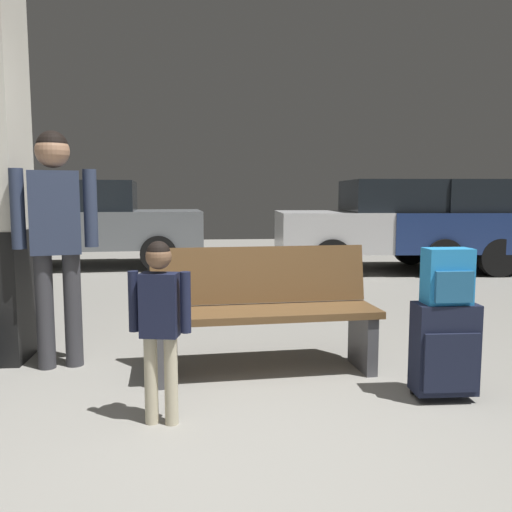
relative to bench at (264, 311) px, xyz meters
name	(u,v)px	position (x,y,z in m)	size (l,w,h in m)	color
ground_plane	(220,305)	(-0.24, 2.58, -0.49)	(18.00, 18.00, 0.10)	gray
bench	(264,311)	(0.00, 0.00, 0.00)	(1.63, 0.64, 0.89)	brown
suitcase	(445,349)	(1.05, -0.65, -0.12)	(0.38, 0.24, 0.60)	#191E33
backpack_bright	(448,277)	(1.05, -0.65, 0.33)	(0.28, 0.19, 0.34)	#268CD8
child	(160,313)	(-0.66, -0.84, 0.19)	(0.34, 0.23, 1.02)	beige
adult	(55,224)	(-1.48, 0.23, 0.62)	(0.57, 0.28, 1.72)	#38383D
parked_car_side	(500,222)	(4.55, 4.83, 0.36)	(4.20, 2.00, 1.51)	navy
parked_car_near	(402,223)	(2.90, 4.97, 0.36)	(4.18, 1.96, 1.51)	silver
parked_car_far	(81,221)	(-2.58, 5.89, 0.36)	(4.21, 2.02, 1.51)	slate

